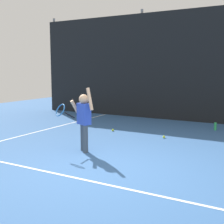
% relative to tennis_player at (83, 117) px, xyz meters
% --- Properties ---
extents(ground_plane, '(20.00, 20.00, 0.00)m').
position_rel_tennis_player_xyz_m(ground_plane, '(1.11, -0.77, -0.73)').
color(ground_plane, '#335B93').
extents(court_line_baseline, '(9.00, 0.05, 0.00)m').
position_rel_tennis_player_xyz_m(court_line_baseline, '(1.11, -1.35, -0.72)').
color(court_line_baseline, white).
rests_on(court_line_baseline, ground).
extents(court_line_sideline, '(0.05, 9.00, 0.00)m').
position_rel_tennis_player_xyz_m(court_line_sideline, '(-2.26, 0.23, -0.72)').
color(court_line_sideline, white).
rests_on(court_line_sideline, ground).
extents(back_fence_windscreen, '(12.08, 0.08, 3.63)m').
position_rel_tennis_player_xyz_m(back_fence_windscreen, '(1.11, 4.81, 1.09)').
color(back_fence_windscreen, black).
rests_on(back_fence_windscreen, ground).
extents(fence_post_0, '(0.09, 0.09, 3.78)m').
position_rel_tennis_player_xyz_m(fence_post_0, '(-4.78, 4.87, 1.16)').
color(fence_post_0, slate).
rests_on(fence_post_0, ground).
extents(fence_post_1, '(0.09, 0.09, 3.78)m').
position_rel_tennis_player_xyz_m(fence_post_1, '(-0.85, 4.87, 1.16)').
color(fence_post_1, slate).
rests_on(fence_post_1, ground).
extents(tennis_player, '(0.86, 0.56, 1.35)m').
position_rel_tennis_player_xyz_m(tennis_player, '(0.00, 0.00, 0.00)').
color(tennis_player, '#3F4C59').
rests_on(tennis_player, ground).
extents(water_bottle, '(0.07, 0.07, 0.22)m').
position_rel_tennis_player_xyz_m(water_bottle, '(1.99, 3.67, -0.62)').
color(water_bottle, green).
rests_on(water_bottle, ground).
extents(tennis_ball_0, '(0.07, 0.07, 0.07)m').
position_rel_tennis_player_xyz_m(tennis_ball_0, '(1.06, 2.00, -0.69)').
color(tennis_ball_0, '#CCE033').
rests_on(tennis_ball_0, ground).
extents(tennis_ball_3, '(0.07, 0.07, 0.07)m').
position_rel_tennis_player_xyz_m(tennis_ball_3, '(-0.47, 2.12, -0.69)').
color(tennis_ball_3, '#CCE033').
rests_on(tennis_ball_3, ground).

